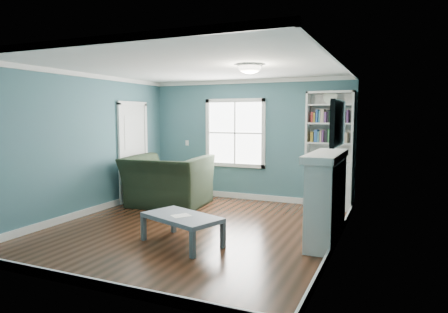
% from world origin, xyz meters
% --- Properties ---
extents(floor, '(5.00, 5.00, 0.00)m').
position_xyz_m(floor, '(0.00, 0.00, 0.00)').
color(floor, black).
rests_on(floor, ground).
extents(room_walls, '(5.00, 5.00, 5.00)m').
position_xyz_m(room_walls, '(0.00, 0.00, 1.58)').
color(room_walls, '#3B6A6F').
rests_on(room_walls, ground).
extents(trim, '(4.50, 5.00, 2.60)m').
position_xyz_m(trim, '(0.00, 0.00, 1.24)').
color(trim, white).
rests_on(trim, ground).
extents(window, '(1.40, 0.06, 1.50)m').
position_xyz_m(window, '(-0.30, 2.49, 1.45)').
color(window, white).
rests_on(window, room_walls).
extents(bookshelf, '(0.90, 0.35, 2.31)m').
position_xyz_m(bookshelf, '(1.77, 2.30, 0.92)').
color(bookshelf, silver).
rests_on(bookshelf, ground).
extents(fireplace, '(0.44, 1.58, 1.30)m').
position_xyz_m(fireplace, '(2.08, 0.20, 0.64)').
color(fireplace, black).
rests_on(fireplace, ground).
extents(tv, '(0.06, 1.10, 0.65)m').
position_xyz_m(tv, '(2.20, 0.20, 1.72)').
color(tv, black).
rests_on(tv, fireplace).
extents(door, '(0.12, 0.98, 2.17)m').
position_xyz_m(door, '(-2.22, 1.40, 1.07)').
color(door, silver).
rests_on(door, ground).
extents(ceiling_fixture, '(0.38, 0.38, 0.15)m').
position_xyz_m(ceiling_fixture, '(0.90, 0.10, 2.55)').
color(ceiling_fixture, white).
rests_on(ceiling_fixture, room_walls).
extents(light_switch, '(0.08, 0.01, 0.12)m').
position_xyz_m(light_switch, '(-1.50, 2.48, 1.20)').
color(light_switch, white).
rests_on(light_switch, room_walls).
extents(recliner, '(1.63, 1.13, 1.36)m').
position_xyz_m(recliner, '(-1.27, 1.23, 0.68)').
color(recliner, black).
rests_on(recliner, ground).
extents(coffee_table, '(1.29, 0.98, 0.42)m').
position_xyz_m(coffee_table, '(0.21, -0.79, 0.36)').
color(coffee_table, '#4D565D').
rests_on(coffee_table, ground).
extents(paper_sheet, '(0.32, 0.33, 0.00)m').
position_xyz_m(paper_sheet, '(0.21, -0.82, 0.42)').
color(paper_sheet, white).
rests_on(paper_sheet, coffee_table).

